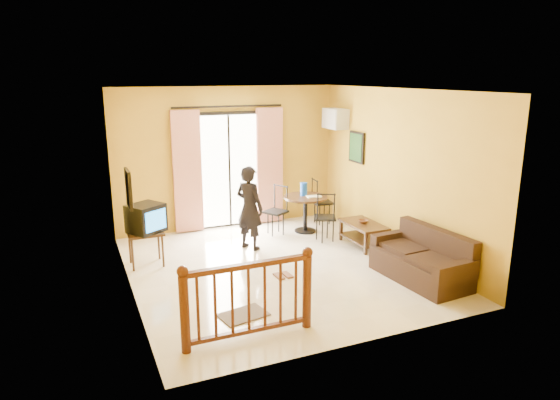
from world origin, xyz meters
name	(u,v)px	position (x,y,z in m)	size (l,w,h in m)	color
ground	(277,268)	(0.00, 0.00, 0.00)	(5.00, 5.00, 0.00)	beige
room_shell	(277,163)	(0.00, 0.00, 1.70)	(5.00, 5.00, 5.00)	white
balcony_door	(229,169)	(0.00, 2.43, 1.19)	(2.25, 0.14, 2.46)	black
tv_table	(145,236)	(-1.90, 0.96, 0.49)	(0.56, 0.47, 0.57)	black
television	(146,218)	(-1.87, 0.95, 0.79)	(0.67, 0.65, 0.45)	black
picture_left	(129,189)	(-2.22, -0.20, 1.55)	(0.05, 0.42, 0.52)	black
dining_table	(305,204)	(1.25, 1.54, 0.56)	(0.86, 0.86, 0.72)	black
water_jug	(304,189)	(1.25, 1.61, 0.84)	(0.14, 0.14, 0.26)	#1243B0
serving_tray	(314,196)	(1.38, 1.44, 0.73)	(0.28, 0.18, 0.02)	#EDEBCA
dining_chairs	(307,232)	(1.27, 1.46, 0.00)	(1.66, 1.50, 0.95)	black
air_conditioner	(335,119)	(2.09, 1.95, 2.15)	(0.31, 0.60, 0.40)	silver
botanical_print	(357,147)	(2.22, 1.30, 1.65)	(0.05, 0.50, 0.60)	black
coffee_table	(363,231)	(1.85, 0.38, 0.28)	(0.53, 0.95, 0.42)	black
bowl	(363,222)	(1.85, 0.39, 0.45)	(0.18, 0.18, 0.06)	brown
sofa	(423,261)	(1.85, -1.29, 0.29)	(0.86, 1.68, 0.78)	black
standing_person	(249,208)	(-0.08, 1.05, 0.75)	(0.55, 0.36, 1.50)	black
stair_balustrade	(249,294)	(-1.15, -1.90, 0.56)	(1.63, 0.13, 1.04)	#471E0F
doormat	(243,315)	(-1.03, -1.33, 0.01)	(0.60, 0.40, 0.02)	#63564F
sandals	(283,276)	(-0.05, -0.36, 0.01)	(0.25, 0.25, 0.03)	brown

